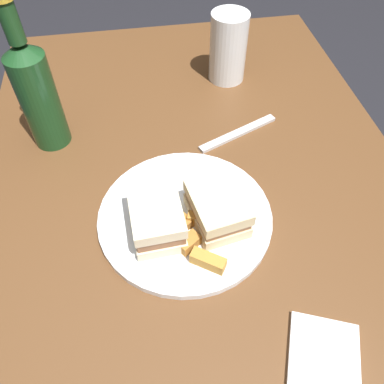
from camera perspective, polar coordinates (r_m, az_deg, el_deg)
name	(u,v)px	position (r m, az deg, el deg)	size (l,w,h in m)	color
ground_plane	(196,333)	(1.34, 0.52, -19.89)	(6.00, 6.00, 0.00)	black
dining_table	(197,282)	(1.00, 0.68, -12.93)	(1.16, 0.78, 0.73)	brown
plate	(185,217)	(0.65, -1.02, -3.62)	(0.29, 0.29, 0.01)	white
sandwich_half_left	(157,219)	(0.60, -5.17, -3.91)	(0.11, 0.08, 0.06)	beige
sandwich_half_right	(217,209)	(0.62, 3.72, -2.44)	(0.12, 0.10, 0.06)	beige
potato_wedge_front	(189,243)	(0.60, -0.45, -7.41)	(0.04, 0.02, 0.02)	#AD702D
potato_wedge_middle	(177,228)	(0.62, -2.13, -5.28)	(0.05, 0.02, 0.02)	#AD702D
potato_wedge_back	(170,227)	(0.62, -3.26, -5.17)	(0.05, 0.02, 0.02)	#AD702D
potato_wedge_left_edge	(202,220)	(0.62, 1.48, -4.04)	(0.05, 0.02, 0.02)	#B77F33
potato_wedge_right_edge	(208,261)	(0.59, 2.36, -9.98)	(0.05, 0.02, 0.02)	#B77F33
pint_glass	(228,52)	(0.92, 5.24, 19.68)	(0.08, 0.08, 0.15)	white
cider_bottle	(37,92)	(0.76, -21.72, 13.35)	(0.07, 0.07, 0.28)	#19421E
napkin	(324,360)	(0.58, 18.69, -22.16)	(0.11, 0.09, 0.01)	white
fork	(238,133)	(0.80, 6.74, 8.53)	(0.18, 0.02, 0.01)	silver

